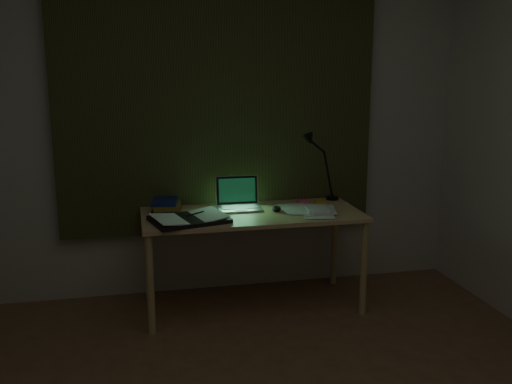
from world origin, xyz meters
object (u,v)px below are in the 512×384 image
laptop (240,194)px  desk_lamp (333,166)px  open_textbook (189,218)px  book_stack (166,205)px  desk (252,260)px  loose_papers (310,210)px

laptop → desk_lamp: desk_lamp is taller
open_textbook → book_stack: (-0.12, 0.28, 0.02)m
desk → book_stack: book_stack is taller
laptop → book_stack: bearing=175.6°
desk → loose_papers: 0.51m
desk → loose_papers: loose_papers is taller
open_textbook → desk_lamp: bearing=5.0°
desk → open_textbook: open_textbook is taller
open_textbook → desk_lamp: desk_lamp is taller
open_textbook → loose_papers: 0.82m
laptop → open_textbook: (-0.36, -0.23, -0.09)m
open_textbook → desk_lamp: (1.07, 0.38, 0.22)m
desk → loose_papers: (0.39, -0.04, 0.34)m
book_stack → desk_lamp: desk_lamp is taller
loose_papers → desk_lamp: desk_lamp is taller
laptop → open_textbook: size_ratio=0.73×
desk → laptop: 0.45m
laptop → loose_papers: (0.45, -0.13, -0.10)m
laptop → open_textbook: laptop is taller
desk → desk_lamp: 0.90m
laptop → book_stack: laptop is taller
desk → desk_lamp: desk_lamp is taller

